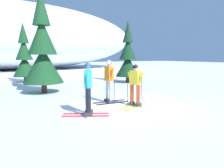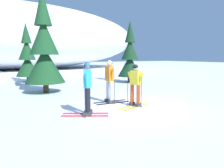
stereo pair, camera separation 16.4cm
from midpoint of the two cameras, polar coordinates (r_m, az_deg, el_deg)
name	(u,v)px [view 2 (the right image)]	position (r m, az deg, el deg)	size (l,w,h in m)	color
ground_plane	(132,106)	(8.55, 6.19, -6.14)	(120.00, 120.00, 0.00)	white
skier_cyan_jacket	(87,88)	(7.12, -6.14, -0.98)	(1.62, 1.13, 1.84)	red
skier_orange_jacket	(110,80)	(8.98, -0.13, 1.01)	(1.58, 0.82, 1.86)	black
skier_yellow_jacket	(135,85)	(8.40, 6.97, -0.20)	(1.61, 0.89, 1.71)	gold
pine_tree_center_left	(27,57)	(17.56, -22.10, 6.81)	(1.79, 1.79, 4.63)	#47301E
pine_tree_center_right	(44,50)	(12.05, -17.79, 8.83)	(2.17, 2.17, 5.62)	#47301E
pine_tree_far_right	(130,57)	(16.14, 5.22, 7.42)	(1.82, 1.82, 4.71)	#47301E
snow_ridge_background	(19,37)	(35.35, -24.02, 11.73)	(39.00, 20.19, 9.84)	white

